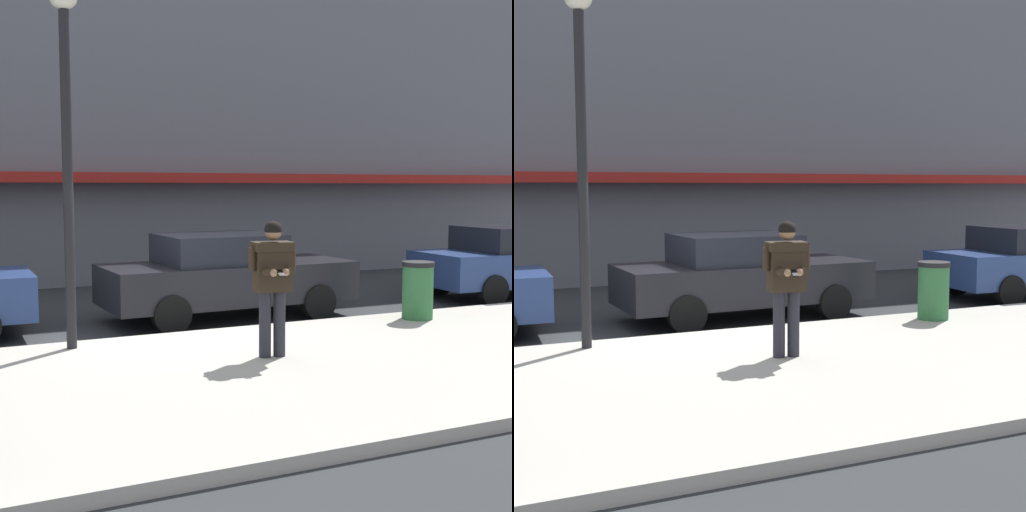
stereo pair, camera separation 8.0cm
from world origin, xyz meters
The scene contains 8 objects.
ground_plane centered at (0.00, 0.00, 0.00)m, with size 80.00×80.00×0.00m, color #2B2D30.
sidewalk centered at (1.00, -2.85, 0.07)m, with size 32.00×5.30×0.14m, color #A8A399.
curb_paint_line centered at (1.00, 0.05, 0.00)m, with size 28.00×0.12×0.01m, color silver.
storefront_facade centered at (1.00, 8.49, 6.42)m, with size 28.00×4.70×12.86m.
parked_sedan_mid centered at (1.50, 1.23, 0.79)m, with size 4.56×2.05×1.54m.
man_texting_on_phone centered at (0.73, -2.28, 1.25)m, with size 0.64×0.62×1.81m.
street_lamp_post centered at (-1.60, -0.65, 3.14)m, with size 0.36×0.36×4.88m.
trash_bin centered at (4.18, -0.85, 0.63)m, with size 0.55×0.55×0.98m.
Camera 2 is at (-3.27, -10.64, 2.39)m, focal length 50.00 mm.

